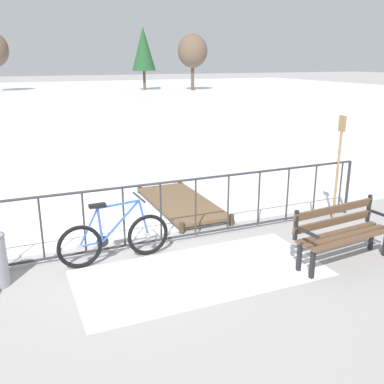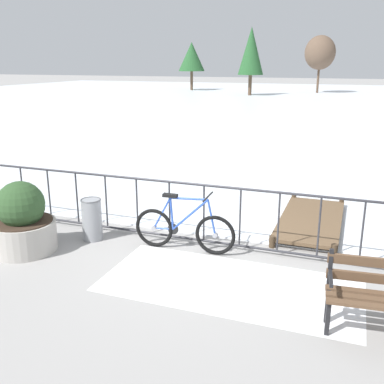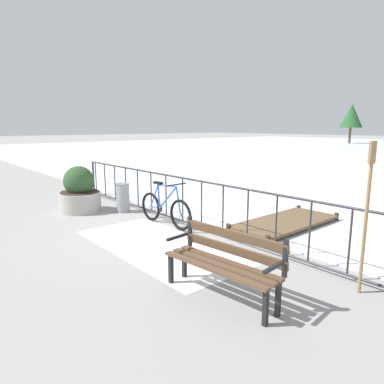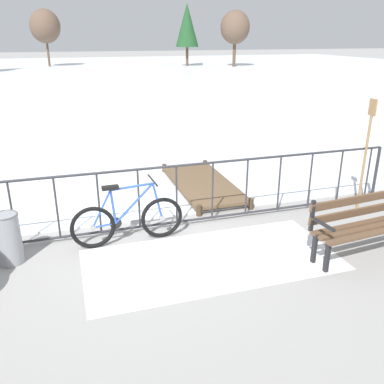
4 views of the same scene
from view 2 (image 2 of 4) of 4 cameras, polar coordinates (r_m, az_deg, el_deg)
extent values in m
plane|color=gray|center=(7.60, 1.49, -6.77)|extent=(160.00, 160.00, 0.00)
cube|color=silver|center=(35.22, 16.90, 10.84)|extent=(80.00, 56.00, 0.03)
cube|color=white|center=(6.36, 4.84, -11.69)|extent=(3.56, 1.66, 0.01)
cylinder|color=#2D2D33|center=(7.26, 1.55, 0.87)|extent=(9.00, 0.04, 0.04)
cylinder|color=#2D2D33|center=(7.57, 1.49, -6.22)|extent=(9.00, 0.04, 0.04)
cylinder|color=#2D2D33|center=(9.22, -20.81, 0.05)|extent=(0.03, 0.03, 0.97)
cylinder|color=#2D2D33|center=(8.84, -17.77, -0.34)|extent=(0.03, 0.03, 0.97)
cylinder|color=#2D2D33|center=(8.48, -14.47, -0.76)|extent=(0.03, 0.03, 0.97)
cylinder|color=#2D2D33|center=(8.15, -10.89, -1.22)|extent=(0.03, 0.03, 0.97)
cylinder|color=#2D2D33|center=(7.86, -7.03, -1.70)|extent=(0.03, 0.03, 0.97)
cylinder|color=#2D2D33|center=(7.61, -2.89, -2.22)|extent=(0.03, 0.03, 0.97)
cylinder|color=#2D2D33|center=(7.40, 1.52, -2.75)|extent=(0.03, 0.03, 0.97)
cylinder|color=#2D2D33|center=(7.24, 6.16, -3.29)|extent=(0.03, 0.03, 0.97)
cylinder|color=#2D2D33|center=(7.12, 10.98, -3.83)|extent=(0.03, 0.03, 0.97)
cylinder|color=#2D2D33|center=(7.06, 15.92, -4.35)|extent=(0.03, 0.03, 0.97)
cylinder|color=#2D2D33|center=(7.06, 20.93, -4.85)|extent=(0.03, 0.03, 0.97)
torus|color=black|center=(7.45, -4.86, -4.59)|extent=(0.66, 0.09, 0.66)
cylinder|color=gray|center=(7.45, -4.86, -4.59)|extent=(0.08, 0.06, 0.08)
torus|color=black|center=(7.13, 2.98, -5.54)|extent=(0.66, 0.09, 0.66)
cylinder|color=gray|center=(7.13, 2.98, -5.54)|extent=(0.08, 0.06, 0.08)
cylinder|color=#2D51B2|center=(7.24, -2.61, -2.77)|extent=(0.08, 0.04, 0.53)
cylinder|color=#2D51B2|center=(7.14, -0.24, -2.92)|extent=(0.61, 0.06, 0.59)
cylinder|color=#2D51B2|center=(7.06, -0.41, -0.87)|extent=(0.63, 0.06, 0.07)
cylinder|color=#2D51B2|center=(7.39, -3.65, -4.67)|extent=(0.34, 0.04, 0.05)
cylinder|color=#2D51B2|center=(7.30, -3.85, -2.71)|extent=(0.32, 0.04, 0.56)
cylinder|color=#2D51B2|center=(7.04, 2.52, -3.29)|extent=(0.16, 0.04, 0.59)
cube|color=black|center=(7.16, -2.80, -0.45)|extent=(0.24, 0.11, 0.05)
cylinder|color=black|center=(6.95, 2.05, -0.60)|extent=(0.05, 0.52, 0.03)
cylinder|color=black|center=(7.33, -2.43, -4.75)|extent=(0.18, 0.03, 0.18)
cube|color=black|center=(5.43, 16.96, -15.07)|extent=(0.06, 0.06, 0.44)
cube|color=black|center=(5.66, 16.89, -13.69)|extent=(0.06, 0.06, 0.44)
cube|color=black|center=(5.56, 17.24, -9.11)|extent=(0.05, 0.05, 0.45)
cube|color=black|center=(5.35, 17.30, -10.48)|extent=(0.08, 0.40, 0.04)
cylinder|color=#ADA8A0|center=(7.80, -20.66, -5.29)|extent=(1.04, 1.04, 0.50)
cylinder|color=#38281E|center=(7.72, -20.85, -3.51)|extent=(0.95, 0.95, 0.02)
sphere|color=#2D4C28|center=(7.63, -21.06, -1.55)|extent=(0.77, 0.77, 0.77)
cylinder|color=gray|center=(7.90, -12.66, -3.47)|extent=(0.34, 0.34, 0.72)
torus|color=#545558|center=(7.79, -12.82, -0.98)|extent=(0.35, 0.35, 0.02)
cube|color=brown|center=(8.71, 14.94, -3.44)|extent=(1.10, 2.55, 0.06)
cylinder|color=#433323|center=(7.59, 10.19, -6.28)|extent=(0.10, 0.10, 0.20)
cylinder|color=#433323|center=(7.50, 17.69, -7.09)|extent=(0.10, 0.10, 0.20)
cylinder|color=#433323|center=(9.97, 12.87, -0.90)|extent=(0.10, 0.10, 0.20)
cylinder|color=#433323|center=(9.90, 18.54, -1.46)|extent=(0.10, 0.10, 0.20)
cylinder|color=brown|center=(46.14, 15.81, 13.87)|extent=(0.21, 0.21, 2.91)
ellipsoid|color=brown|center=(46.12, 16.04, 16.74)|extent=(2.88, 2.88, 3.17)
cylinder|color=brown|center=(41.51, 7.44, 14.21)|extent=(0.31, 0.31, 3.04)
cone|color=#235128|center=(41.50, 7.56, 17.44)|extent=(2.26, 2.26, 4.07)
cylinder|color=brown|center=(48.72, -0.05, 14.80)|extent=(0.28, 0.28, 3.31)
cone|color=#235128|center=(48.71, -0.05, 16.90)|extent=(2.75, 2.75, 2.91)
camera|label=1|loc=(3.82, -65.71, 6.15)|focal=40.72mm
camera|label=3|loc=(4.11, 78.11, -8.71)|focal=32.25mm
camera|label=4|loc=(3.30, -59.65, 8.24)|focal=38.58mm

